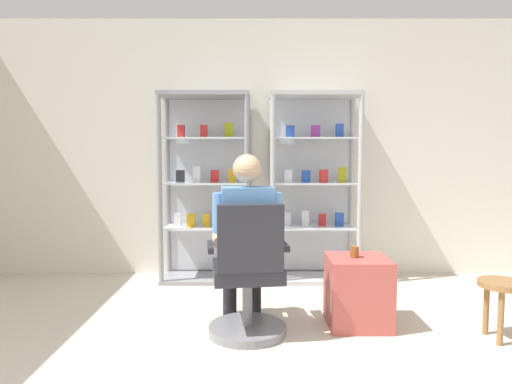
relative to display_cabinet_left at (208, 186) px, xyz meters
The scene contains 8 objects.
back_wall 0.71m from the display_cabinet_left, 23.27° to the left, with size 6.00×0.10×2.70m, color silver.
display_cabinet_left is the anchor object (origin of this frame).
display_cabinet_right 1.10m from the display_cabinet_left, ahead, with size 0.90×0.45×1.90m.
office_chair 1.68m from the display_cabinet_left, 73.26° to the right, with size 0.59×0.56×0.96m.
seated_shopkeeper 1.44m from the display_cabinet_left, 72.16° to the right, with size 0.52×0.60×1.29m.
storage_crate 1.95m from the display_cabinet_left, 45.38° to the right, with size 0.45×0.44×0.52m, color #B24C47.
tea_glass 1.85m from the display_cabinet_left, 46.23° to the right, with size 0.07×0.07×0.09m, color brown.
wooden_stool 2.78m from the display_cabinet_left, 35.21° to the right, with size 0.32×0.32×0.42m.
Camera 1 is at (-0.04, -1.82, 1.28)m, focal length 31.30 mm.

